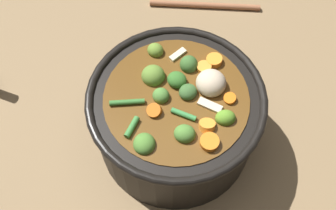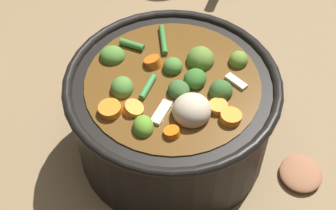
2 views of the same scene
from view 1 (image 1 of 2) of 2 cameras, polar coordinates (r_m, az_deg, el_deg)
ground_plane at (r=0.75m, az=1.30°, el=-4.38°), size 1.10×1.10×0.00m
cooking_pot at (r=0.69m, az=1.45°, el=-1.65°), size 0.28×0.28×0.16m
wooden_spoon at (r=0.88m, az=5.27°, el=9.80°), size 0.18×0.24×0.01m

